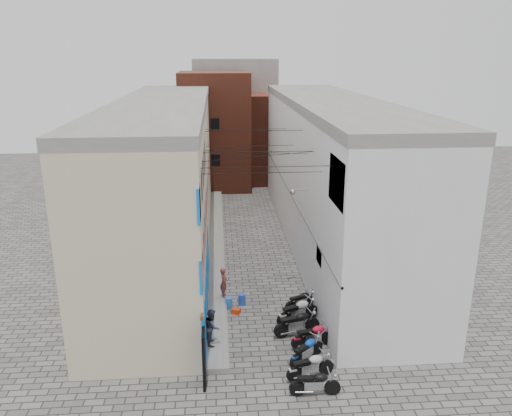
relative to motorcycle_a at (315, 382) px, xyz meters
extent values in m
plane|color=#555250|center=(-1.36, 1.44, -0.53)|extent=(90.00, 90.00, 0.00)
cube|color=slate|center=(-3.41, 14.44, -0.40)|extent=(0.90, 26.00, 0.25)
cube|color=beige|center=(-6.36, 14.44, 3.72)|extent=(5.00, 26.00, 8.50)
cube|color=#B5666E|center=(-3.90, 14.44, 3.47)|extent=(0.10, 26.00, 0.80)
cube|color=blue|center=(-3.89, 6.34, 0.77)|extent=(0.12, 10.20, 2.40)
cube|color=blue|center=(-3.91, 6.34, 4.77)|extent=(0.10, 10.20, 4.00)
cube|color=slate|center=(-6.36, 14.44, 8.22)|extent=(5.10, 26.00, 0.50)
cube|color=black|center=(-3.88, 1.04, 0.57)|extent=(0.10, 1.20, 2.20)
cube|color=silver|center=(3.64, 14.44, 3.72)|extent=(5.00, 26.00, 8.50)
cube|color=blue|center=(1.19, 2.94, 6.47)|extent=(0.10, 2.40, 1.80)
cube|color=white|center=(1.20, 5.44, 2.47)|extent=(0.08, 1.00, 0.70)
cylinder|color=#B2B2B7|center=(0.79, 8.44, 4.67)|extent=(0.80, 0.06, 0.06)
sphere|color=#B2B2B7|center=(0.39, 8.44, 4.57)|extent=(0.28, 0.28, 0.28)
cube|color=slate|center=(3.64, 14.44, 8.22)|extent=(5.10, 26.00, 0.50)
cube|color=slate|center=(1.18, 14.44, 2.87)|extent=(0.10, 26.00, 0.12)
cube|color=brown|center=(-3.36, 29.44, 4.47)|extent=(6.00, 6.00, 10.00)
cube|color=brown|center=(1.64, 31.44, 3.47)|extent=(5.00, 6.00, 8.00)
cube|color=slate|center=(-1.36, 35.44, 4.97)|extent=(8.00, 5.00, 11.00)
cube|color=black|center=(-1.36, 26.64, 0.67)|extent=(2.00, 0.30, 2.40)
cylinder|color=black|center=(-1.36, 3.44, 6.97)|extent=(5.20, 0.02, 0.02)
cylinder|color=black|center=(-1.36, 5.44, 6.27)|extent=(5.20, 0.02, 0.02)
cylinder|color=black|center=(-1.36, 7.94, 6.67)|extent=(5.20, 0.02, 0.02)
cylinder|color=black|center=(-1.36, 10.44, 7.27)|extent=(5.20, 0.02, 0.02)
cylinder|color=black|center=(-1.36, 13.44, 5.97)|extent=(5.20, 0.02, 0.02)
cylinder|color=black|center=(-1.36, 16.44, 6.47)|extent=(5.20, 0.02, 0.02)
cylinder|color=black|center=(-1.36, 6.44, 6.77)|extent=(5.65, 2.07, 0.02)
cylinder|color=black|center=(-1.36, 9.44, 6.37)|extent=(5.80, 1.58, 0.02)
imported|color=brown|center=(-3.06, 7.26, 0.47)|extent=(0.40, 0.57, 1.49)
imported|color=#2D2E43|center=(-3.61, 3.20, 0.48)|extent=(0.58, 0.74, 1.52)
cylinder|color=blue|center=(-2.85, 6.52, -0.26)|extent=(0.37, 0.37, 0.54)
cylinder|color=blue|center=(-2.22, 6.82, -0.25)|extent=(0.46, 0.46, 0.55)
cube|color=red|center=(-2.54, 5.99, -0.41)|extent=(0.46, 0.40, 0.24)
camera|label=1|loc=(-3.23, -14.64, 11.05)|focal=35.00mm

